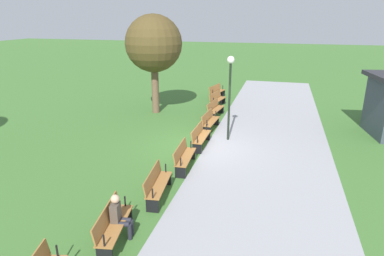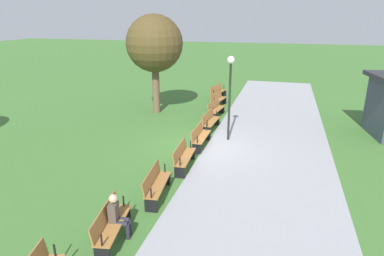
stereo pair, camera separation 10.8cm
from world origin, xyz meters
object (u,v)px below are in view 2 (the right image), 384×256
Objects in this scene: bench_1 at (218,99)px; bench_6 at (156,183)px; bench_4 at (200,136)px; bench_5 at (183,156)px; bench_7 at (111,223)px; bench_3 at (210,121)px; bench_2 at (216,109)px; lamp_post at (230,82)px; tree_0 at (154,44)px; person_seated at (117,215)px; bench_0 at (218,91)px.

bench_1 is 1.01× the size of bench_6.
bench_4 and bench_5 have the same top height.
bench_1 is 13.49m from bench_7.
bench_3 is at bearing 166.72° from bench_7.
bench_5 is 4.52m from bench_7.
bench_2 is 4.22m from lamp_post.
bench_5 is (4.52, 0.00, 0.00)m from bench_3.
bench_6 is (11.25, 0.33, 0.00)m from bench_1.
bench_5 is at bearing 163.41° from bench_7.
bench_2 is 1.01× the size of bench_3.
bench_2 is 11.26m from bench_7.
bench_7 is at bearing -4.97° from bench_4.
bench_1 is 1.00× the size of bench_7.
bench_6 is at bearing -12.95° from lamp_post.
bench_1 is at bearing 170.03° from bench_7.
bench_7 is (4.49, -0.52, 0.00)m from bench_5.
lamp_post is at bearing 27.61° from bench_2.
bench_7 is at bearing 4.99° from bench_2.
bench_6 is (6.77, -0.20, 0.00)m from bench_3.
lamp_post reaches higher than bench_1.
tree_0 is at bearing -174.11° from bench_7.
tree_0 reaches higher than bench_7.
bench_1 is 6.77m from bench_4.
bench_2 and bench_3 have the same top height.
bench_0 is at bearing 172.13° from person_seated.
tree_0 is at bearing -173.34° from person_seated.
bench_2 is 4.52m from bench_4.
bench_2 is 9.02m from bench_6.
person_seated reaches higher than bench_6.
bench_5 is 0.98× the size of bench_7.
bench_6 is at bearing 1.67° from bench_3.
bench_1 is 5.19m from tree_0.
bench_5 is at bearing 18.26° from bench_0.
bench_7 is 12.20m from tree_0.
bench_0 and bench_6 have the same top height.
lamp_post is at bearing 158.97° from person_seated.
bench_5 is 8.46m from tree_0.
bench_6 and bench_7 have the same top height.
bench_5 is 0.99× the size of bench_6.
lamp_post reaches higher than bench_4.
bench_0 is 9.02m from bench_4.
bench_5 is at bearing -1.66° from bench_4.
bench_3 is (6.70, 0.97, 0.00)m from bench_0.
bench_5 and bench_7 have the same top height.
bench_1 is 1.54× the size of person_seated.
bench_7 is at bearing -44.54° from person_seated.
bench_0 is 1.02× the size of bench_3.
bench_0 is 13.49m from bench_6.
tree_0 is (-0.01, -3.52, 3.43)m from bench_2.
bench_3 is 6.77m from bench_6.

